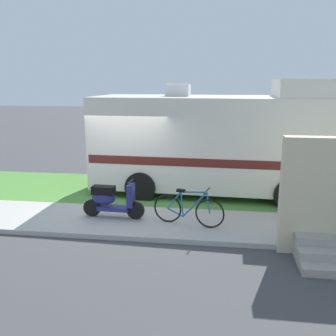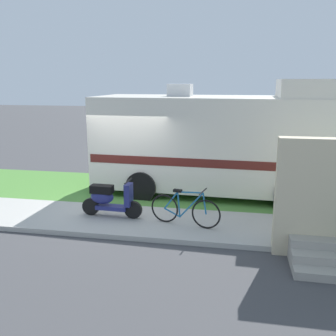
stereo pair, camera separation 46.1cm
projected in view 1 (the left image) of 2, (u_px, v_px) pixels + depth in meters
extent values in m
plane|color=#424244|center=(121.00, 207.00, 10.42)|extent=(80.00, 80.00, 0.00)
cube|color=#ADAAA3|center=(109.00, 221.00, 9.25)|extent=(24.00, 2.00, 0.12)
cube|color=#4C8438|center=(133.00, 191.00, 11.86)|extent=(24.00, 3.40, 0.08)
cube|color=silver|center=(212.00, 141.00, 11.36)|extent=(7.22, 2.87, 2.70)
cube|color=silver|center=(308.00, 88.00, 10.55)|extent=(1.90, 2.53, 0.50)
cube|color=#591E19|center=(212.00, 154.00, 11.46)|extent=(7.08, 2.88, 0.24)
cube|color=silver|center=(178.00, 90.00, 11.19)|extent=(0.72, 0.63, 0.36)
cylinder|color=black|center=(280.00, 173.00, 12.46)|extent=(0.91, 0.32, 0.90)
cylinder|color=black|center=(290.00, 194.00, 10.07)|extent=(0.91, 0.32, 0.90)
cylinder|color=black|center=(158.00, 168.00, 13.16)|extent=(0.91, 0.32, 0.90)
cylinder|color=black|center=(141.00, 187.00, 10.78)|extent=(0.91, 0.32, 0.90)
cylinder|color=black|center=(136.00, 210.00, 9.17)|extent=(0.44, 0.12, 0.44)
cylinder|color=black|center=(92.00, 208.00, 9.36)|extent=(0.44, 0.12, 0.44)
cube|color=navy|center=(114.00, 208.00, 9.26)|extent=(0.80, 0.31, 0.10)
cube|color=black|center=(103.00, 190.00, 9.20)|extent=(0.57, 0.28, 0.20)
ellipsoid|color=navy|center=(104.00, 198.00, 9.24)|extent=(0.61, 0.32, 0.36)
cube|color=navy|center=(131.00, 195.00, 9.10)|extent=(0.15, 0.33, 0.56)
cylinder|color=black|center=(130.00, 182.00, 9.02)|extent=(0.06, 0.50, 0.04)
sphere|color=white|center=(131.00, 188.00, 9.06)|extent=(0.12, 0.12, 0.12)
torus|color=black|center=(210.00, 214.00, 8.57)|extent=(0.69, 0.19, 0.70)
torus|color=black|center=(168.00, 208.00, 8.92)|extent=(0.69, 0.19, 0.70)
cylinder|color=#1E6699|center=(195.00, 205.00, 8.66)|extent=(0.58, 0.16, 0.68)
cylinder|color=#1E6699|center=(182.00, 204.00, 8.77)|extent=(0.10, 0.06, 0.61)
cylinder|color=#1E6699|center=(194.00, 192.00, 8.60)|extent=(0.62, 0.17, 0.09)
cylinder|color=#1E6699|center=(175.00, 212.00, 8.88)|extent=(0.41, 0.12, 0.19)
cylinder|color=#1E6699|center=(174.00, 200.00, 8.82)|extent=(0.36, 0.11, 0.47)
cylinder|color=#1E6699|center=(208.00, 203.00, 8.53)|extent=(0.12, 0.06, 0.51)
cube|color=black|center=(181.00, 191.00, 8.70)|extent=(0.22, 0.14, 0.06)
cylinder|color=black|center=(207.00, 191.00, 8.48)|extent=(0.14, 0.51, 0.03)
cube|color=#1E2328|center=(266.00, 148.00, 15.64)|extent=(3.20, 2.03, 0.80)
cylinder|color=black|center=(334.00, 153.00, 16.28)|extent=(0.77, 0.26, 0.76)
cylinder|color=black|center=(254.00, 151.00, 16.66)|extent=(0.77, 0.26, 0.76)
cylinder|color=black|center=(260.00, 160.00, 14.84)|extent=(0.77, 0.26, 0.76)
cube|color=#9E998E|center=(335.00, 263.00, 7.06)|extent=(1.40, 0.96, 0.16)
cube|color=#9E998E|center=(334.00, 252.00, 7.17)|extent=(1.40, 0.64, 0.16)
cube|color=#9E998E|center=(332.00, 241.00, 7.29)|extent=(1.40, 0.32, 0.16)
cube|color=beige|center=(332.00, 197.00, 7.41)|extent=(2.00, 0.30, 2.40)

